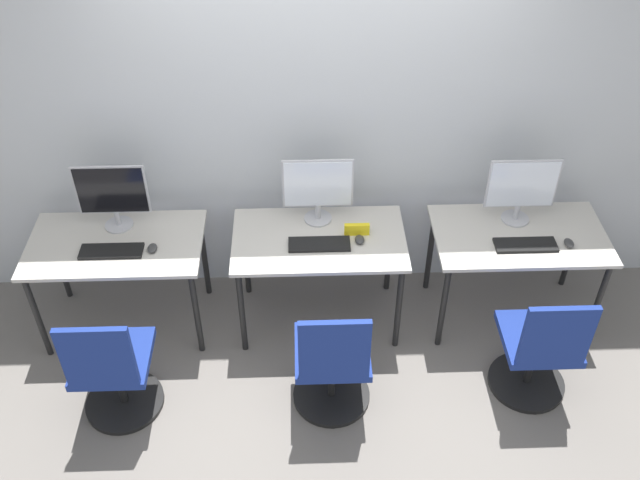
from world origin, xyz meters
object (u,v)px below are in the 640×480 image
Objects in this scene: monitor_center at (318,188)px; monitor_right at (522,188)px; office_chair_left at (113,372)px; office_chair_center at (332,365)px; office_chair_right at (539,352)px; keyboard_right at (526,245)px; monitor_left at (112,194)px; keyboard_left at (111,251)px; mouse_right at (569,243)px; mouse_left at (152,248)px; mouse_center at (360,240)px; keyboard_center at (319,244)px.

monitor_center is 1.00× the size of monitor_right.
office_chair_left is 1.00× the size of office_chair_center.
monitor_right is 0.52× the size of office_chair_right.
monitor_right is 1.18× the size of keyboard_right.
monitor_left and monitor_center have the same top height.
keyboard_left is at bearing 179.36° from keyboard_right.
office_chair_right is at bearing -115.47° from mouse_right.
monitor_center is at bearing 177.91° from monitor_right.
mouse_left is 2.36m from monitor_right.
monitor_left is 5.12× the size of mouse_right.
office_chair_right reaches higher than mouse_center.
keyboard_left is 1.30m from keyboard_center.
monitor_center reaches higher than keyboard_right.
monitor_right is (1.04, 0.19, 0.23)m from mouse_center.
monitor_center is 0.36m from keyboard_center.
office_chair_left is at bearing -160.25° from monitor_right.
monitor_left is at bearing 179.48° from monitor_right.
monitor_left is at bearing 172.04° from mouse_center.
office_chair_left reaches higher than mouse_center.
monitor_right reaches higher than keyboard_center.
mouse_center is at bearing 1.67° from mouse_left.
mouse_left is at bearing 165.44° from office_chair_right.
monitor_right is 0.36m from keyboard_right.
mouse_left is at bearing 179.11° from mouse_right.
mouse_center is at bearing 175.59° from keyboard_right.
monitor_left reaches higher than mouse_left.
office_chair_right is at bearing 1.51° from office_chair_left.
mouse_left is 0.10× the size of office_chair_center.
mouse_center is 0.82m from office_chair_center.
mouse_left is at bearing 148.68° from office_chair_center.
keyboard_right is 0.27m from mouse_right.
mouse_center reaches higher than keyboard_center.
monitor_left is 1.18× the size of keyboard_right.
office_chair_center is at bearing -157.50° from mouse_right.
office_chair_right is at bearing -89.72° from monitor_right.
monitor_right reaches higher than mouse_center.
monitor_left is 1.18× the size of keyboard_center.
keyboard_right is (2.59, -0.03, 0.00)m from keyboard_left.
keyboard_left is 4.33× the size of mouse_center.
keyboard_right is 0.67m from office_chair_right.
office_chair_left reaches higher than keyboard_center.
keyboard_left is 2.61m from monitor_right.
monitor_right is at bearing 5.39° from keyboard_left.
mouse_left and mouse_right have the same top height.
monitor_center is at bearing 37.80° from office_chair_left.
monitor_right is at bearing 5.65° from mouse_left.
office_chair_center is 1.68m from mouse_right.
office_chair_left is at bearing -179.68° from office_chair_center.
office_chair_left is at bearing -142.20° from monitor_center.
keyboard_right is at bearing -4.41° from mouse_center.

